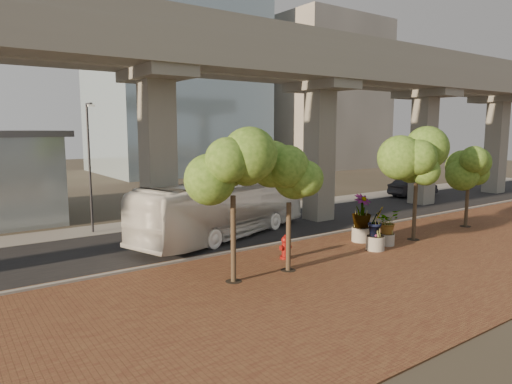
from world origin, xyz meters
TOP-DOWN VIEW (x-y plane):
  - ground at (0.00, 0.00)m, footprint 160.00×160.00m
  - brick_plaza at (0.00, -8.00)m, footprint 70.00×13.00m
  - asphalt_road at (0.00, 2.00)m, footprint 90.00×8.00m
  - curb_strip at (0.00, -2.00)m, footprint 70.00×0.25m
  - far_sidewalk at (0.00, 7.50)m, footprint 90.00×3.00m
  - transit_viaduct at (0.00, 2.00)m, footprint 72.00×5.60m
  - midrise_block at (38.00, 36.00)m, footprint 18.00×16.00m
  - transit_bus at (-2.26, 1.24)m, footprint 12.96×6.84m
  - parked_car at (21.01, 4.99)m, footprint 5.26×2.06m
  - fire_hydrant at (-2.21, -4.46)m, footprint 0.60×0.54m
  - planter_front at (4.00, -5.66)m, footprint 1.81×1.81m
  - planter_right at (3.49, -4.24)m, footprint 2.53×2.53m
  - planter_left at (2.67, -5.96)m, footprint 2.14×2.14m
  - street_tree_far_west at (-6.14, -5.87)m, footprint 3.55×3.55m
  - street_tree_near_west at (-3.30, -6.01)m, footprint 3.29×3.29m
  - street_tree_near_east at (6.28, -5.72)m, footprint 3.88×3.88m
  - street_tree_far_east at (12.15, -5.48)m, footprint 3.23×3.23m
  - streetlamp_west at (-8.31, 6.90)m, footprint 0.39×1.14m
  - streetlamp_east at (10.52, 6.73)m, footprint 0.43×1.26m

SIDE VIEW (x-z plane):
  - ground at x=0.00m, z-range 0.00..0.00m
  - asphalt_road at x=0.00m, z-range 0.00..0.04m
  - brick_plaza at x=0.00m, z-range 0.00..0.06m
  - far_sidewalk at x=0.00m, z-range 0.00..0.06m
  - curb_strip at x=0.00m, z-range 0.00..0.16m
  - fire_hydrant at x=-2.21m, z-range 0.04..1.23m
  - parked_car at x=21.01m, z-range 0.00..1.70m
  - planter_front at x=4.00m, z-range 0.27..2.26m
  - planter_left at x=2.67m, z-range 0.31..2.67m
  - planter_right at x=3.49m, z-range 0.35..3.05m
  - transit_bus at x=-2.26m, z-range 0.00..3.53m
  - street_tree_far_east at x=12.15m, z-range 1.24..6.60m
  - street_tree_near_west at x=-3.30m, z-range 1.33..6.90m
  - street_tree_near_east at x=6.28m, z-range 1.38..7.58m
  - streetlamp_west at x=-8.31m, z-range 0.66..8.56m
  - street_tree_far_west at x=-6.14m, z-range 1.57..7.88m
  - streetlamp_east at x=10.52m, z-range 0.73..9.42m
  - transit_viaduct at x=0.00m, z-range 1.09..13.49m
  - midrise_block at x=38.00m, z-range 0.00..24.00m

